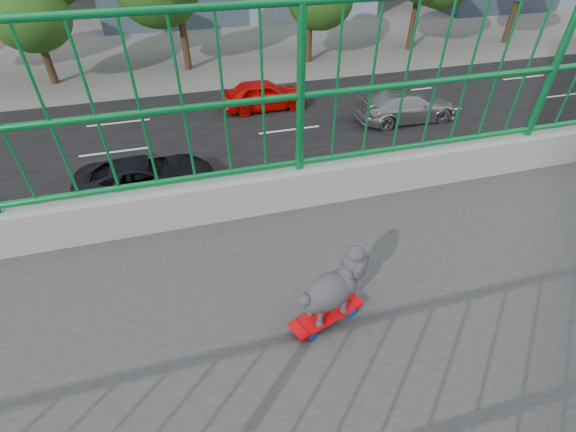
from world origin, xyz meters
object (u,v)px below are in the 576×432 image
(car_2, at_px, (146,178))
(car_3, at_px, (406,106))
(skateboard, at_px, (327,315))
(car_4, at_px, (264,95))
(poodle, at_px, (333,287))

(car_2, height_order, car_3, car_3)
(car_3, bearing_deg, skateboard, 146.66)
(car_3, xyz_separation_m, car_4, (-3.20, -6.50, 0.02))
(skateboard, height_order, car_2, skateboard)
(poodle, distance_m, car_2, 13.99)
(poodle, distance_m, car_3, 19.45)
(skateboard, xyz_separation_m, poodle, (-0.01, 0.02, 0.22))
(skateboard, xyz_separation_m, car_2, (-12.12, -2.37, -6.35))
(skateboard, bearing_deg, poodle, 90.00)
(poodle, height_order, car_3, poodle)
(car_2, relative_size, car_3, 0.98)
(poodle, relative_size, car_4, 0.10)
(car_2, bearing_deg, poodle, -168.81)
(car_4, bearing_deg, car_2, 137.09)
(car_3, distance_m, car_4, 7.25)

